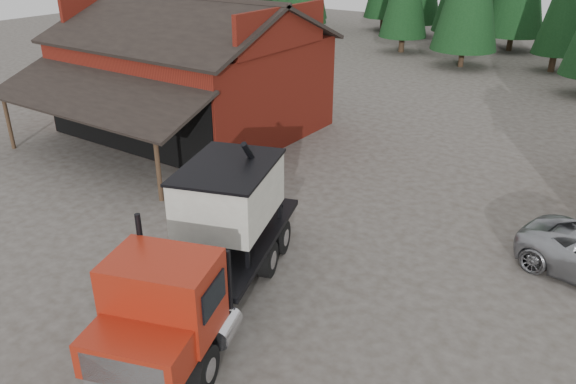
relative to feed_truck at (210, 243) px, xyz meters
The scene contains 5 objects.
ground 3.03m from the feed_truck, 114.74° to the left, with size 120.00×120.00×0.00m, color #464037.
red_barn 16.87m from the feed_truck, 135.03° to the left, with size 12.80×13.63×7.18m.
conifer_backdrop 44.07m from the feed_truck, 91.21° to the left, with size 76.00×16.00×16.00m, color black, non-canonical shape.
feed_truck is the anchor object (origin of this frame).
equip_box 4.40m from the feed_truck, 141.19° to the left, with size 0.70×1.10×0.60m, color maroon.
Camera 1 is at (10.70, -12.16, 10.20)m, focal length 35.00 mm.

